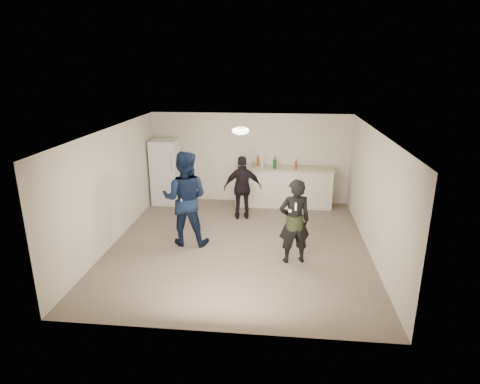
# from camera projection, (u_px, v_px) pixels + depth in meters

# --- Properties ---
(floor) EXTENTS (6.00, 6.00, 0.00)m
(floor) POSITION_uv_depth(u_px,v_px,m) (239.00, 245.00, 8.74)
(floor) COLOR #6B5B4C
(floor) RESTS_ON ground
(ceiling) EXTENTS (6.00, 6.00, 0.00)m
(ceiling) POSITION_uv_depth(u_px,v_px,m) (239.00, 131.00, 7.98)
(ceiling) COLOR silver
(ceiling) RESTS_ON wall_back
(wall_back) EXTENTS (6.00, 0.00, 6.00)m
(wall_back) POSITION_uv_depth(u_px,v_px,m) (250.00, 158.00, 11.20)
(wall_back) COLOR beige
(wall_back) RESTS_ON floor
(wall_front) EXTENTS (6.00, 0.00, 6.00)m
(wall_front) POSITION_uv_depth(u_px,v_px,m) (216.00, 255.00, 5.52)
(wall_front) COLOR beige
(wall_front) RESTS_ON floor
(wall_left) EXTENTS (0.00, 6.00, 6.00)m
(wall_left) POSITION_uv_depth(u_px,v_px,m) (112.00, 186.00, 8.63)
(wall_left) COLOR beige
(wall_left) RESTS_ON floor
(wall_right) EXTENTS (0.00, 6.00, 6.00)m
(wall_right) POSITION_uv_depth(u_px,v_px,m) (374.00, 195.00, 8.09)
(wall_right) COLOR beige
(wall_right) RESTS_ON floor
(counter) EXTENTS (2.60, 0.56, 1.05)m
(counter) POSITION_uv_depth(u_px,v_px,m) (283.00, 188.00, 11.02)
(counter) COLOR silver
(counter) RESTS_ON floor
(counter_top) EXTENTS (2.68, 0.64, 0.04)m
(counter_top) POSITION_uv_depth(u_px,v_px,m) (284.00, 168.00, 10.85)
(counter_top) COLOR #B9AB8F
(counter_top) RESTS_ON counter
(fridge) EXTENTS (0.70, 0.70, 1.80)m
(fridge) POSITION_uv_depth(u_px,v_px,m) (166.00, 172.00, 11.16)
(fridge) COLOR white
(fridge) RESTS_ON floor
(fridge_handle) EXTENTS (0.02, 0.02, 0.60)m
(fridge_handle) POSITION_uv_depth(u_px,v_px,m) (171.00, 161.00, 10.66)
(fridge_handle) COLOR silver
(fridge_handle) RESTS_ON fridge
(ceiling_dome) EXTENTS (0.36, 0.36, 0.16)m
(ceiling_dome) POSITION_uv_depth(u_px,v_px,m) (240.00, 131.00, 8.28)
(ceiling_dome) COLOR white
(ceiling_dome) RESTS_ON ceiling
(shaker) EXTENTS (0.08, 0.08, 0.17)m
(shaker) POSITION_uv_depth(u_px,v_px,m) (253.00, 164.00, 10.85)
(shaker) COLOR silver
(shaker) RESTS_ON counter_top
(man) EXTENTS (1.01, 0.79, 2.06)m
(man) POSITION_uv_depth(u_px,v_px,m) (185.00, 199.00, 8.54)
(man) COLOR #102146
(man) RESTS_ON floor
(woman) EXTENTS (0.71, 0.55, 1.71)m
(woman) POSITION_uv_depth(u_px,v_px,m) (294.00, 221.00, 7.76)
(woman) COLOR black
(woman) RESTS_ON floor
(camo_shorts) EXTENTS (0.34, 0.34, 0.28)m
(camo_shorts) POSITION_uv_depth(u_px,v_px,m) (294.00, 222.00, 7.76)
(camo_shorts) COLOR #2D3D1B
(camo_shorts) RESTS_ON woman
(spectator) EXTENTS (1.00, 0.55, 1.62)m
(spectator) POSITION_uv_depth(u_px,v_px,m) (243.00, 188.00, 10.03)
(spectator) COLOR black
(spectator) RESTS_ON floor
(remote_man) EXTENTS (0.04, 0.04, 0.15)m
(remote_man) POSITION_uv_depth(u_px,v_px,m) (182.00, 202.00, 8.27)
(remote_man) COLOR silver
(remote_man) RESTS_ON man
(nunchuk_man) EXTENTS (0.07, 0.07, 0.07)m
(nunchuk_man) POSITION_uv_depth(u_px,v_px,m) (188.00, 205.00, 8.31)
(nunchuk_man) COLOR white
(nunchuk_man) RESTS_ON man
(remote_woman) EXTENTS (0.04, 0.04, 0.15)m
(remote_woman) POSITION_uv_depth(u_px,v_px,m) (296.00, 207.00, 7.41)
(remote_woman) COLOR white
(remote_woman) RESTS_ON woman
(nunchuk_woman) EXTENTS (0.07, 0.07, 0.07)m
(nunchuk_woman) POSITION_uv_depth(u_px,v_px,m) (290.00, 211.00, 7.47)
(nunchuk_woman) COLOR white
(nunchuk_woman) RESTS_ON woman
(bottle_cluster) EXTENTS (1.11, 0.36, 0.24)m
(bottle_cluster) POSITION_uv_depth(u_px,v_px,m) (273.00, 164.00, 10.80)
(bottle_cluster) COLOR #134325
(bottle_cluster) RESTS_ON counter_top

